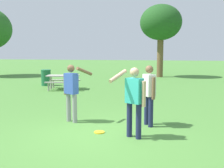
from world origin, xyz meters
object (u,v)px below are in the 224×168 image
Objects in this scene: person_catcher at (72,89)px; tree_broad_center at (161,23)px; picnic_table_near at (63,79)px; trash_can_beside_table at (46,78)px; person_thrower at (134,97)px; person_bystander at (149,91)px; frisbee at (99,132)px.

tree_broad_center is (1.97, 14.40, 3.31)m from person_catcher.
tree_broad_center is (4.81, 8.32, 3.71)m from picnic_table_near.
tree_broad_center reaches higher than picnic_table_near.
trash_can_beside_table is at bearing 121.39° from person_catcher.
person_catcher is at bearing 151.84° from person_thrower.
person_catcher is 2.18m from person_bystander.
person_catcher reaches higher than picnic_table_near.
frisbee is at bearing -38.55° from person_catcher.
picnic_table_near is 2.11m from trash_can_beside_table.
tree_broad_center is at bearing 82.23° from person_catcher.
picnic_table_near is 0.34× the size of tree_broad_center.
person_bystander is 0.83× the size of picnic_table_near.
tree_broad_center reaches higher than frisbee.
person_thrower is at bearing -90.20° from tree_broad_center.
person_bystander is 1.71× the size of trash_can_beside_table.
person_thrower and person_bystander have the same top height.
picnic_table_near is at bearing 129.87° from person_bystander.
person_thrower is 1.71× the size of trash_can_beside_table.
trash_can_beside_table reaches higher than picnic_table_near.
frisbee is 9.91m from trash_can_beside_table.
frisbee is 15.83m from tree_broad_center.
tree_broad_center is (0.93, 15.22, 4.26)m from frisbee.
person_bystander is 6.19× the size of frisbee.
person_bystander is (2.17, 0.07, -0.02)m from person_catcher.
person_bystander reaches higher than frisbee.
person_thrower is 15.77m from tree_broad_center.
person_thrower is 0.83× the size of picnic_table_near.
picnic_table_near is (-4.76, 7.11, -0.40)m from person_thrower.
picnic_table_near is (-5.02, 6.01, -0.38)m from person_bystander.
tree_broad_center is (-0.21, 14.33, 3.33)m from person_bystander.
frisbee is at bearing 167.13° from person_thrower.
trash_can_beside_table is (-1.66, 1.30, -0.08)m from picnic_table_near.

